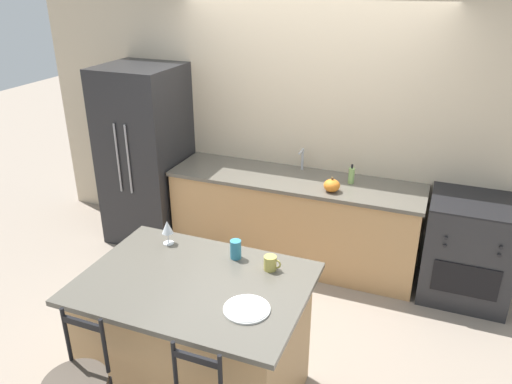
% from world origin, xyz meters
% --- Properties ---
extents(ground_plane, '(18.00, 18.00, 0.00)m').
position_xyz_m(ground_plane, '(0.00, 0.00, 0.00)').
color(ground_plane, gray).
extents(wall_back, '(6.00, 0.07, 2.70)m').
position_xyz_m(wall_back, '(0.00, 0.73, 1.35)').
color(wall_back, beige).
rests_on(wall_back, ground_plane).
extents(back_counter, '(2.46, 0.71, 0.90)m').
position_xyz_m(back_counter, '(0.00, 0.39, 0.45)').
color(back_counter, tan).
rests_on(back_counter, ground_plane).
extents(sink_faucet, '(0.02, 0.13, 0.22)m').
position_xyz_m(sink_faucet, '(0.00, 0.60, 1.04)').
color(sink_faucet, '#ADAFB5').
rests_on(sink_faucet, back_counter).
extents(kitchen_island, '(1.43, 1.01, 0.96)m').
position_xyz_m(kitchen_island, '(-0.05, -1.59, 0.48)').
color(kitchen_island, tan).
rests_on(kitchen_island, ground_plane).
extents(refrigerator, '(0.77, 0.80, 1.87)m').
position_xyz_m(refrigerator, '(-1.63, 0.32, 0.94)').
color(refrigerator, '#232326').
rests_on(refrigerator, ground_plane).
extents(oven_range, '(0.74, 0.70, 0.94)m').
position_xyz_m(oven_range, '(1.63, 0.37, 0.47)').
color(oven_range, '#28282B').
rests_on(oven_range, ground_plane).
extents(dinner_plate, '(0.27, 0.27, 0.02)m').
position_xyz_m(dinner_plate, '(0.37, -1.74, 0.97)').
color(dinner_plate, white).
rests_on(dinner_plate, kitchen_island).
extents(wine_glass, '(0.08, 0.08, 0.18)m').
position_xyz_m(wine_glass, '(-0.43, -1.24, 1.08)').
color(wine_glass, white).
rests_on(wine_glass, kitchen_island).
extents(coffee_mug, '(0.12, 0.08, 0.10)m').
position_xyz_m(coffee_mug, '(0.36, -1.29, 1.01)').
color(coffee_mug, '#C1B251').
rests_on(coffee_mug, kitchen_island).
extents(tumbler_cup, '(0.07, 0.07, 0.13)m').
position_xyz_m(tumbler_cup, '(0.09, -1.25, 1.02)').
color(tumbler_cup, teal).
rests_on(tumbler_cup, kitchen_island).
extents(pumpkin_decoration, '(0.15, 0.15, 0.14)m').
position_xyz_m(pumpkin_decoration, '(0.40, 0.20, 0.96)').
color(pumpkin_decoration, orange).
rests_on(pumpkin_decoration, back_counter).
extents(soap_bottle, '(0.06, 0.06, 0.19)m').
position_xyz_m(soap_bottle, '(0.53, 0.45, 0.98)').
color(soap_bottle, '#89B260').
rests_on(soap_bottle, back_counter).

